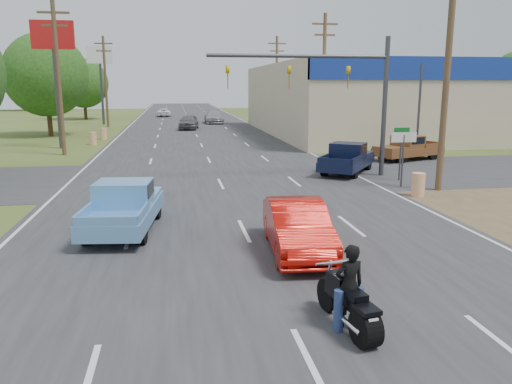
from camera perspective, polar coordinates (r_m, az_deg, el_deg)
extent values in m
plane|color=#3E5221|center=(8.87, 6.28, -19.17)|extent=(200.00, 200.00, 0.00)
cube|color=#2D2D30|center=(47.55, -6.79, 6.41)|extent=(15.00, 180.00, 0.02)
cube|color=#2D2D30|center=(25.78, -4.47, 1.76)|extent=(120.00, 10.00, 0.02)
cube|color=brown|center=(22.18, 27.22, -1.24)|extent=(8.00, 18.00, 0.01)
cube|color=#B7A88C|center=(58.33, 26.86, 9.49)|extent=(50.00, 28.00, 6.60)
cylinder|color=#4C3823|center=(23.39, 20.97, 12.27)|extent=(0.28, 0.28, 10.00)
cylinder|color=#4C3823|center=(40.02, 7.73, 12.51)|extent=(0.28, 0.28, 10.00)
cube|color=#4C3823|center=(40.28, 7.90, 18.49)|extent=(2.00, 0.14, 0.14)
cube|color=#4C3823|center=(40.20, 7.87, 17.36)|extent=(1.60, 0.14, 0.14)
cylinder|color=#4C3823|center=(57.48, 2.38, 12.42)|extent=(0.28, 0.28, 10.00)
cube|color=#4C3823|center=(57.66, 2.41, 16.60)|extent=(2.00, 0.14, 0.14)
cube|color=#4C3823|center=(57.60, 2.41, 15.80)|extent=(1.60, 0.14, 0.14)
cylinder|color=#4C3823|center=(36.05, -21.63, 11.86)|extent=(0.28, 0.28, 10.00)
cube|color=#4C3823|center=(36.34, -22.17, 18.47)|extent=(2.00, 0.14, 0.14)
cube|color=#4C3823|center=(36.25, -22.07, 17.22)|extent=(1.60, 0.14, 0.14)
cylinder|color=#4C3823|center=(59.74, -16.81, 11.92)|extent=(0.28, 0.28, 10.00)
cube|color=#4C3823|center=(59.92, -17.06, 15.93)|extent=(2.00, 0.14, 0.14)
cube|color=#4C3823|center=(59.87, -17.01, 15.17)|extent=(1.60, 0.14, 0.14)
cylinder|color=#422D19|center=(50.67, -22.52, 7.76)|extent=(0.44, 0.44, 3.24)
sphere|color=#1A4112|center=(50.59, -22.89, 12.23)|extent=(7.56, 7.56, 7.56)
cylinder|color=#422D19|center=(74.34, -18.93, 8.95)|extent=(0.44, 0.44, 2.88)
sphere|color=#1A4112|center=(74.28, -19.11, 11.66)|extent=(6.72, 6.72, 6.72)
cylinder|color=#422D19|center=(107.25, 8.22, 10.36)|extent=(0.44, 0.44, 3.42)
sphere|color=#1A4112|center=(107.22, 8.29, 12.59)|extent=(7.98, 7.98, 7.98)
cylinder|color=#422D19|center=(106.05, -24.95, 9.46)|extent=(0.44, 0.44, 3.78)
sphere|color=#1A4112|center=(106.03, -25.17, 11.95)|extent=(8.82, 8.82, 8.82)
cylinder|color=orange|center=(22.16, 18.03, 0.81)|extent=(0.56, 0.56, 1.00)
cylinder|color=orange|center=(29.99, 11.32, 3.96)|extent=(0.56, 0.56, 1.00)
cylinder|color=orange|center=(41.97, -18.13, 5.84)|extent=(0.56, 0.56, 1.00)
cylinder|color=orange|center=(45.87, -17.03, 6.39)|extent=(0.56, 0.56, 1.00)
cylinder|color=#3F3F44|center=(40.17, -21.81, 11.06)|extent=(0.30, 0.30, 9.00)
cube|color=#B21414|center=(40.33, -22.23, 16.31)|extent=(3.00, 0.35, 2.00)
cylinder|color=#3F3F44|center=(63.84, -17.24, 11.42)|extent=(0.30, 0.30, 9.00)
cube|color=white|center=(63.94, -17.45, 14.73)|extent=(3.00, 0.35, 2.00)
cylinder|color=#3F3F44|center=(23.90, 16.39, 3.39)|extent=(0.08, 0.08, 2.40)
cube|color=white|center=(23.77, 16.55, 6.01)|extent=(1.20, 0.05, 0.45)
cylinder|color=#3F3F44|center=(25.50, 16.16, 3.92)|extent=(0.08, 0.08, 2.40)
cube|color=#0C591E|center=(25.36, 16.33, 6.83)|extent=(0.80, 0.04, 0.22)
cylinder|color=#3F3F44|center=(26.53, 14.47, 9.30)|extent=(0.24, 0.24, 7.00)
cylinder|color=#3F3F44|center=(25.09, 4.98, 15.21)|extent=(9.00, 0.18, 0.18)
imported|color=gold|center=(25.79, 10.51, 13.97)|extent=(0.18, 0.40, 1.10)
imported|color=gold|center=(24.95, 3.81, 14.21)|extent=(0.18, 0.40, 1.10)
imported|color=gold|center=(24.45, -3.27, 14.27)|extent=(0.18, 0.40, 1.10)
imported|color=#BD1008|center=(13.95, 4.77, -4.09)|extent=(1.84, 4.48, 1.44)
cylinder|color=black|center=(9.43, 12.44, -14.97)|extent=(0.45, 0.74, 0.70)
cylinder|color=black|center=(10.63, 8.11, -11.58)|extent=(0.24, 0.71, 0.70)
cube|color=black|center=(9.91, 10.12, -11.52)|extent=(0.44, 1.29, 0.32)
cube|color=black|center=(10.05, 9.43, -9.86)|extent=(0.37, 0.62, 0.23)
cube|color=black|center=(9.59, 11.08, -11.28)|extent=(0.41, 0.62, 0.11)
cylinder|color=white|center=(10.22, 8.64, -7.99)|extent=(0.69, 0.16, 0.05)
cube|color=white|center=(9.15, 13.28, -14.26)|extent=(0.19, 0.05, 0.13)
imported|color=black|center=(9.73, 10.60, -11.02)|extent=(0.64, 0.48, 1.62)
cylinder|color=black|center=(18.17, -16.26, -1.87)|extent=(0.36, 0.77, 0.75)
cylinder|color=black|center=(17.86, -11.37, -1.85)|extent=(0.36, 0.77, 0.75)
cylinder|color=black|center=(15.45, -18.74, -4.44)|extent=(0.36, 0.77, 0.75)
cylinder|color=black|center=(15.09, -13.00, -4.49)|extent=(0.36, 0.77, 0.75)
cube|color=#629DD3|center=(16.57, -14.82, -2.37)|extent=(2.42, 5.04, 0.49)
cube|color=#629DD3|center=(17.89, -13.92, -0.26)|extent=(1.98, 2.04, 0.17)
cube|color=#629DD3|center=(16.52, -14.87, -0.16)|extent=(1.87, 1.65, 0.79)
cube|color=black|center=(16.49, -14.90, 0.32)|extent=(1.88, 1.36, 0.42)
cube|color=#629DD3|center=(14.24, -16.86, -3.28)|extent=(1.71, 0.27, 0.28)
cylinder|color=black|center=(28.84, 9.63, 3.45)|extent=(0.66, 0.77, 0.75)
cylinder|color=black|center=(28.45, 12.67, 3.22)|extent=(0.66, 0.77, 0.75)
cylinder|color=black|center=(26.08, 7.85, 2.62)|extent=(0.66, 0.77, 0.75)
cylinder|color=black|center=(25.65, 11.19, 2.34)|extent=(0.66, 0.77, 0.75)
cube|color=#111733|center=(27.21, 10.38, 3.36)|extent=(4.31, 5.05, 0.49)
cube|color=#111733|center=(28.57, 11.18, 4.36)|extent=(2.51, 2.53, 0.17)
cube|color=#111733|center=(27.22, 10.48, 4.71)|extent=(2.24, 2.18, 0.79)
cube|color=black|center=(27.20, 10.49, 5.00)|extent=(2.11, 1.96, 0.42)
cube|color=#111733|center=(24.89, 8.95, 3.49)|extent=(1.45, 1.04, 0.28)
cylinder|color=black|center=(31.44, 16.26, 3.82)|extent=(0.77, 0.51, 0.72)
cylinder|color=black|center=(32.48, 14.31, 4.17)|extent=(0.77, 0.51, 0.72)
cylinder|color=black|center=(33.54, 19.56, 4.09)|extent=(0.77, 0.51, 0.72)
cylinder|color=black|center=(34.52, 17.64, 4.43)|extent=(0.77, 0.51, 0.72)
cube|color=brown|center=(32.95, 17.00, 4.48)|extent=(5.02, 3.39, 0.47)
cube|color=brown|center=(31.90, 15.32, 4.88)|extent=(2.28, 2.24, 0.16)
cube|color=brown|center=(32.81, 16.96, 5.53)|extent=(1.91, 2.06, 0.77)
cube|color=black|center=(32.80, 16.97, 5.76)|extent=(1.67, 1.99, 0.41)
cube|color=brown|center=(34.64, 19.62, 5.25)|extent=(0.67, 1.57, 0.27)
imported|color=#5D5C62|center=(54.70, -7.70, 7.93)|extent=(2.50, 4.87, 1.58)
imported|color=#A4A4A9|center=(63.43, -4.83, 8.55)|extent=(2.25, 5.47, 1.59)
imported|color=white|center=(78.45, -10.50, 8.91)|extent=(2.10, 4.38, 1.21)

